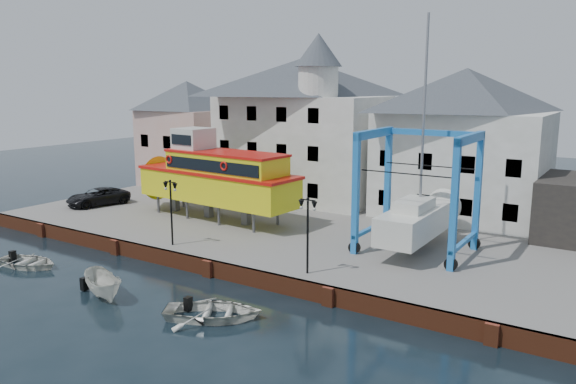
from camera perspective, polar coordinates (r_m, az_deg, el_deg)
The scene contains 14 objects.
ground at distance 33.44m, azimuth -8.07°, elevation -8.51°, with size 140.00×140.00×0.00m, color black.
hardstanding at distance 41.82m, azimuth 1.83°, elevation -3.69°, with size 44.00×22.00×1.00m, color slate.
quay_wall at distance 33.35m, azimuth -7.97°, elevation -7.65°, with size 44.00×0.47×1.00m.
building_pink at distance 57.18m, azimuth -10.11°, elevation 5.87°, with size 8.00×7.00×10.30m.
building_white_main at distance 49.45m, azimuth 1.47°, elevation 6.64°, with size 14.00×8.30×14.00m.
building_white_right at distance 44.51m, azimuth 17.35°, elevation 4.70°, with size 12.00×8.00×11.20m.
lamp_post_left at distance 35.83m, azimuth -11.83°, elevation -0.39°, with size 1.12×0.32×4.20m.
lamp_post_right at distance 29.79m, azimuth 2.02°, elevation -2.46°, with size 1.12×0.32×4.20m.
tour_boat at distance 42.85m, azimuth -8.12°, elevation 1.60°, with size 15.72×4.83×6.74m.
travel_lift at distance 35.52m, azimuth 13.39°, elevation -1.92°, with size 6.58×9.32×14.07m.
van at distance 49.77m, azimuth -18.74°, elevation -0.46°, with size 2.37×5.14×1.43m, color black.
motorboat_a at distance 31.72m, azimuth -18.16°, elevation -10.07°, with size 1.45×3.85×1.49m, color silver.
motorboat_b at distance 27.82m, azimuth -7.60°, elevation -12.63°, with size 3.35×4.68×0.97m, color silver.
motorboat_d at distance 38.32m, azimuth -24.88°, elevation -6.90°, with size 2.94×4.11×0.85m, color silver.
Camera 1 is at (20.84, -23.68, 11.12)m, focal length 35.00 mm.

